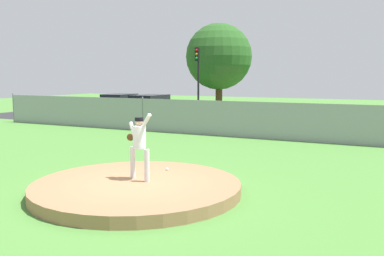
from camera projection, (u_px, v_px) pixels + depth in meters
The scene contains 12 objects.
ground_plane at pixel (228, 153), 15.57m from camera, with size 80.00×80.00×0.00m, color #4C8438.
asphalt_strip at pixel (285, 128), 23.12m from camera, with size 44.00×7.00×0.01m, color #2B2B2D.
pitchers_mound at pixel (137, 188), 10.22m from camera, with size 5.06×5.06×0.28m, color #99704C.
pitcher_youth at pixel (139, 141), 10.32m from camera, with size 0.78×0.32×1.67m.
baseball at pixel (167, 169), 11.46m from camera, with size 0.07×0.07×0.07m, color white.
chainlink_fence at pixel (261, 120), 19.02m from camera, with size 31.71×0.07×1.78m.
parked_car_navy at pixel (150, 109), 26.36m from camera, with size 1.97×4.21×1.67m.
parked_car_slate at pixel (120, 107), 28.41m from camera, with size 1.87×4.06×1.63m.
traffic_cone_orange at pixel (227, 116), 26.92m from camera, with size 0.40×0.40×0.55m.
traffic_light_near at pixel (198, 70), 29.35m from camera, with size 0.28×0.46×4.79m.
tree_broad_left at pixel (219, 57), 34.26m from camera, with size 5.38×5.38×7.10m.
tree_broad_right at pixel (220, 59), 34.09m from camera, with size 4.86×4.86×6.63m.
Camera 1 is at (5.64, -8.33, 2.83)m, focal length 39.36 mm.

